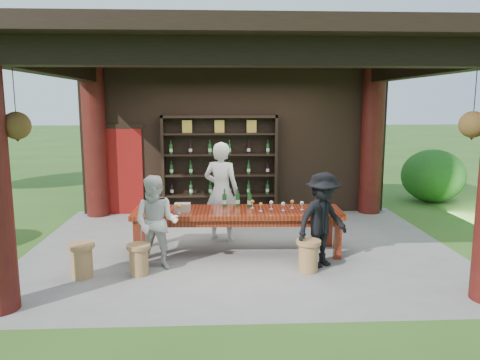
{
  "coord_description": "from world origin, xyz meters",
  "views": [
    {
      "loc": [
        -0.4,
        -8.04,
        2.56
      ],
      "look_at": [
        0.0,
        0.4,
        1.15
      ],
      "focal_mm": 35.0,
      "sensor_mm": 36.0,
      "label": 1
    }
  ],
  "objects_px": {
    "stool_near_left": "(139,259)",
    "guest_man": "(322,220)",
    "tasting_table": "(238,217)",
    "napkin_basket": "(182,207)",
    "host": "(221,191)",
    "stool_near_right": "(308,255)",
    "stool_far_left": "(82,260)",
    "wine_shelf": "(220,166)",
    "guest_woman": "(156,223)"
  },
  "relations": [
    {
      "from": "stool_near_left",
      "to": "guest_man",
      "type": "distance_m",
      "value": 2.87
    },
    {
      "from": "tasting_table",
      "to": "napkin_basket",
      "type": "bearing_deg",
      "value": -176.05
    },
    {
      "from": "tasting_table",
      "to": "napkin_basket",
      "type": "xyz_separation_m",
      "value": [
        -0.93,
        -0.06,
        0.18
      ]
    },
    {
      "from": "guest_man",
      "to": "host",
      "type": "bearing_deg",
      "value": 105.63
    },
    {
      "from": "stool_near_right",
      "to": "stool_far_left",
      "type": "distance_m",
      "value": 3.38
    },
    {
      "from": "host",
      "to": "tasting_table",
      "type": "bearing_deg",
      "value": 130.26
    },
    {
      "from": "wine_shelf",
      "to": "guest_woman",
      "type": "relative_size",
      "value": 1.76
    },
    {
      "from": "tasting_table",
      "to": "guest_woman",
      "type": "height_order",
      "value": "guest_woman"
    },
    {
      "from": "stool_near_left",
      "to": "guest_woman",
      "type": "bearing_deg",
      "value": 45.98
    },
    {
      "from": "tasting_table",
      "to": "guest_woman",
      "type": "xyz_separation_m",
      "value": [
        -1.28,
        -0.73,
        0.1
      ]
    },
    {
      "from": "stool_near_right",
      "to": "napkin_basket",
      "type": "height_order",
      "value": "napkin_basket"
    },
    {
      "from": "stool_far_left",
      "to": "napkin_basket",
      "type": "height_order",
      "value": "napkin_basket"
    },
    {
      "from": "stool_near_left",
      "to": "host",
      "type": "bearing_deg",
      "value": 54.55
    },
    {
      "from": "tasting_table",
      "to": "stool_near_left",
      "type": "bearing_deg",
      "value": -147.32
    },
    {
      "from": "stool_near_right",
      "to": "guest_man",
      "type": "bearing_deg",
      "value": 42.99
    },
    {
      "from": "stool_near_right",
      "to": "tasting_table",
      "type": "bearing_deg",
      "value": 137.01
    },
    {
      "from": "stool_near_right",
      "to": "wine_shelf",
      "type": "bearing_deg",
      "value": 109.64
    },
    {
      "from": "wine_shelf",
      "to": "guest_woman",
      "type": "height_order",
      "value": "wine_shelf"
    },
    {
      "from": "guest_man",
      "to": "stool_near_left",
      "type": "bearing_deg",
      "value": 154.79
    },
    {
      "from": "stool_near_right",
      "to": "host",
      "type": "distance_m",
      "value": 2.28
    },
    {
      "from": "tasting_table",
      "to": "guest_woman",
      "type": "relative_size",
      "value": 2.42
    },
    {
      "from": "stool_near_right",
      "to": "guest_woman",
      "type": "relative_size",
      "value": 0.34
    },
    {
      "from": "host",
      "to": "napkin_basket",
      "type": "distance_m",
      "value": 1.08
    },
    {
      "from": "wine_shelf",
      "to": "stool_near_right",
      "type": "bearing_deg",
      "value": -70.36
    },
    {
      "from": "stool_near_left",
      "to": "guest_woman",
      "type": "distance_m",
      "value": 0.6
    },
    {
      "from": "guest_woman",
      "to": "stool_near_left",
      "type": "bearing_deg",
      "value": -124.35
    },
    {
      "from": "host",
      "to": "guest_man",
      "type": "xyz_separation_m",
      "value": [
        1.56,
        -1.51,
        -0.18
      ]
    },
    {
      "from": "tasting_table",
      "to": "stool_far_left",
      "type": "height_order",
      "value": "tasting_table"
    },
    {
      "from": "stool_far_left",
      "to": "guest_woman",
      "type": "relative_size",
      "value": 0.35
    },
    {
      "from": "wine_shelf",
      "to": "stool_near_right",
      "type": "distance_m",
      "value": 4.04
    },
    {
      "from": "tasting_table",
      "to": "host",
      "type": "distance_m",
      "value": 0.88
    },
    {
      "from": "wine_shelf",
      "to": "guest_man",
      "type": "xyz_separation_m",
      "value": [
        1.58,
        -3.48,
        -0.39
      ]
    },
    {
      "from": "wine_shelf",
      "to": "tasting_table",
      "type": "bearing_deg",
      "value": -83.99
    },
    {
      "from": "guest_woman",
      "to": "stool_far_left",
      "type": "bearing_deg",
      "value": -153.27
    },
    {
      "from": "tasting_table",
      "to": "stool_near_right",
      "type": "distance_m",
      "value": 1.46
    },
    {
      "from": "tasting_table",
      "to": "stool_far_left",
      "type": "distance_m",
      "value": 2.6
    },
    {
      "from": "stool_near_left",
      "to": "host",
      "type": "height_order",
      "value": "host"
    },
    {
      "from": "stool_near_right",
      "to": "stool_far_left",
      "type": "height_order",
      "value": "stool_far_left"
    },
    {
      "from": "wine_shelf",
      "to": "stool_far_left",
      "type": "relative_size",
      "value": 5.0
    },
    {
      "from": "host",
      "to": "guest_woman",
      "type": "height_order",
      "value": "host"
    },
    {
      "from": "stool_far_left",
      "to": "guest_woman",
      "type": "distance_m",
      "value": 1.2
    },
    {
      "from": "stool_near_left",
      "to": "stool_far_left",
      "type": "bearing_deg",
      "value": -174.79
    },
    {
      "from": "tasting_table",
      "to": "guest_man",
      "type": "relative_size",
      "value": 2.38
    },
    {
      "from": "stool_near_right",
      "to": "napkin_basket",
      "type": "distance_m",
      "value": 2.23
    },
    {
      "from": "wine_shelf",
      "to": "guest_woman",
      "type": "xyz_separation_m",
      "value": [
        -0.99,
        -3.48,
        -0.41
      ]
    },
    {
      "from": "wine_shelf",
      "to": "tasting_table",
      "type": "xyz_separation_m",
      "value": [
        0.29,
        -2.75,
        -0.51
      ]
    },
    {
      "from": "stool_far_left",
      "to": "host",
      "type": "relative_size",
      "value": 0.28
    },
    {
      "from": "wine_shelf",
      "to": "stool_near_left",
      "type": "relative_size",
      "value": 5.51
    },
    {
      "from": "stool_near_left",
      "to": "guest_woman",
      "type": "relative_size",
      "value": 0.32
    },
    {
      "from": "stool_near_right",
      "to": "host",
      "type": "relative_size",
      "value": 0.27
    }
  ]
}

